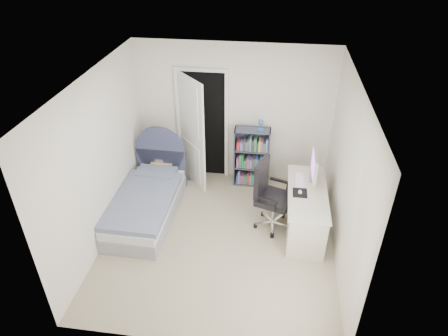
# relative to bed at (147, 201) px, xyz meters

# --- Properties ---
(room_shell) EXTENTS (3.50, 3.70, 2.60)m
(room_shell) POSITION_rel_bed_xyz_m (1.24, -0.43, 0.98)
(room_shell) COLOR gray
(room_shell) RESTS_ON ground
(door) EXTENTS (0.92, 0.64, 2.06)m
(door) POSITION_rel_bed_xyz_m (0.60, 1.15, 0.77)
(door) COLOR black
(door) RESTS_ON ground
(bed) EXTENTS (0.93, 1.92, 1.17)m
(bed) POSITION_rel_bed_xyz_m (0.00, 0.00, 0.00)
(bed) COLOR gray
(bed) RESTS_ON ground
(nightstand) EXTENTS (0.39, 0.39, 0.57)m
(nightstand) POSITION_rel_bed_xyz_m (0.02, 0.94, 0.11)
(nightstand) COLOR #CEB97E
(nightstand) RESTS_ON ground
(floor_lamp) EXTENTS (0.18, 0.18, 1.29)m
(floor_lamp) POSITION_rel_bed_xyz_m (0.50, 1.10, 0.26)
(floor_lamp) COLOR silver
(floor_lamp) RESTS_ON ground
(bookcase) EXTENTS (0.62, 0.26, 1.31)m
(bookcase) POSITION_rel_bed_xyz_m (1.61, 1.13, 0.24)
(bookcase) COLOR #3D4454
(bookcase) RESTS_ON ground
(desk) EXTENTS (0.58, 1.45, 1.19)m
(desk) POSITION_rel_bed_xyz_m (2.52, -0.01, 0.12)
(desk) COLOR beige
(desk) RESTS_ON ground
(office_chair) EXTENTS (0.64, 0.65, 1.14)m
(office_chair) POSITION_rel_bed_xyz_m (1.95, 0.01, 0.36)
(office_chair) COLOR silver
(office_chair) RESTS_ON ground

